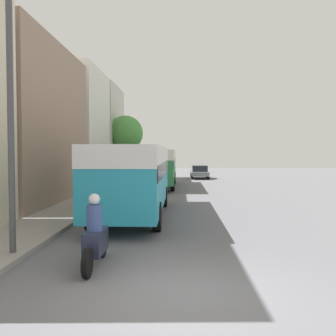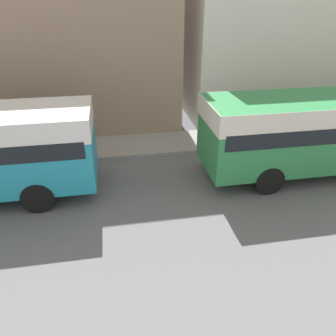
# 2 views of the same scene
# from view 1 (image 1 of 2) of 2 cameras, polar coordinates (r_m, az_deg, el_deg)

# --- Properties ---
(ground_plane) EXTENTS (120.00, 120.00, 0.00)m
(ground_plane) POSITION_cam_1_polar(r_m,az_deg,el_deg) (7.45, 2.90, -18.63)
(ground_plane) COLOR slate
(building_far_terrace) EXTENTS (6.10, 7.35, 8.96)m
(building_far_terrace) POSITION_cam_1_polar(r_m,az_deg,el_deg) (30.02, -15.91, 5.71)
(building_far_terrace) COLOR silver
(building_far_terrace) RESTS_ON ground_plane
(building_end_row) EXTENTS (5.55, 7.51, 9.12)m
(building_end_row) POSITION_cam_1_polar(r_m,az_deg,el_deg) (37.70, -11.76, 5.16)
(building_end_row) COLOR beige
(building_end_row) RESTS_ON ground_plane
(bus_lead) EXTENTS (2.54, 9.40, 2.92)m
(bus_lead) POSITION_cam_1_polar(r_m,az_deg,el_deg) (15.63, -5.18, -0.48)
(bus_lead) COLOR teal
(bus_lead) RESTS_ON ground_plane
(bus_following) EXTENTS (2.60, 9.93, 2.88)m
(bus_following) POSITION_cam_1_polar(r_m,az_deg,el_deg) (28.94, -1.47, 0.77)
(bus_following) COLOR #2D8447
(bus_following) RESTS_ON ground_plane
(motorcycle_behind_lead) EXTENTS (0.38, 2.24, 1.73)m
(motorcycle_behind_lead) POSITION_cam_1_polar(r_m,az_deg,el_deg) (8.99, -11.03, -10.43)
(motorcycle_behind_lead) COLOR #1E2338
(motorcycle_behind_lead) RESTS_ON ground_plane
(car_crossing) EXTENTS (1.82, 4.49, 1.36)m
(car_crossing) POSITION_cam_1_polar(r_m,az_deg,el_deg) (38.89, 4.82, -0.55)
(car_crossing) COLOR slate
(car_crossing) RESTS_ON ground_plane
(pedestrian_near_curb) EXTENTS (0.43, 0.43, 1.71)m
(pedestrian_near_curb) POSITION_cam_1_polar(r_m,az_deg,el_deg) (25.40, -7.97, -1.43)
(pedestrian_near_curb) COLOR #232838
(pedestrian_near_curb) RESTS_ON sidewalk
(pedestrian_walking_away) EXTENTS (0.33, 0.33, 1.70)m
(pedestrian_walking_away) POSITION_cam_1_polar(r_m,az_deg,el_deg) (16.88, -12.72, -3.28)
(pedestrian_walking_away) COLOR #232838
(pedestrian_walking_away) RESTS_ON sidewalk
(street_tree) EXTENTS (3.27, 3.27, 5.97)m
(street_tree) POSITION_cam_1_polar(r_m,az_deg,el_deg) (35.01, -6.51, 5.24)
(street_tree) COLOR brown
(street_tree) RESTS_ON sidewalk
(lamp_post) EXTENTS (0.36, 0.36, 6.93)m
(lamp_post) POSITION_cam_1_polar(r_m,az_deg,el_deg) (10.24, -22.91, 10.74)
(lamp_post) COLOR #47474C
(lamp_post) RESTS_ON sidewalk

